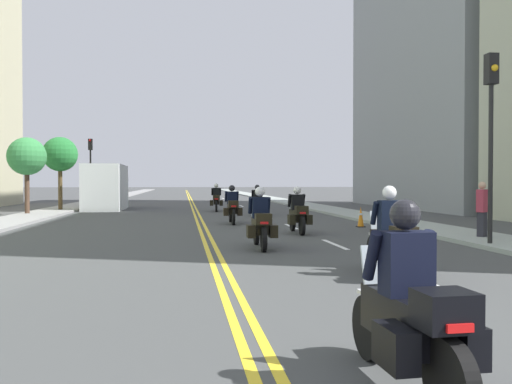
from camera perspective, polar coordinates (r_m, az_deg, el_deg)
The scene contains 21 objects.
ground_plane at distance 48.51m, azimuth -6.89°, elevation -0.98°, with size 264.00×264.00×0.00m, color #404243.
sidewalk_left at distance 49.04m, azimuth -16.32°, elevation -0.92°, with size 2.31×144.00×0.12m, color gray.
sidewalk_right at distance 49.28m, azimuth 2.50°, elevation -0.87°, with size 2.31×144.00×0.12m, color #949C96.
centreline_yellow_inner at distance 48.50m, azimuth -7.03°, elevation -0.98°, with size 0.12×132.00×0.01m, color yellow.
centreline_yellow_outer at distance 48.51m, azimuth -6.75°, elevation -0.98°, with size 0.12×132.00×0.01m, color yellow.
lane_dashes_white at distance 29.81m, azimuth 0.31°, elevation -2.25°, with size 0.14×56.40×0.01m.
motorcycle_0 at distance 4.70m, azimuth 16.02°, elevation -12.33°, with size 0.78×2.10×1.59m.
motorcycle_1 at distance 10.12m, azimuth 14.12°, elevation -5.01°, with size 0.77×2.29×1.67m.
motorcycle_2 at distance 13.97m, azimuth 0.47°, elevation -3.33°, with size 0.77×2.17×1.61m.
motorcycle_3 at distance 18.13m, azimuth 4.45°, elevation -2.33°, with size 0.76×2.20×1.58m.
motorcycle_4 at distance 22.36m, azimuth -2.54°, elevation -1.65°, with size 0.76×2.25×1.61m.
motorcycle_5 at distance 27.74m, azimuth 0.15°, elevation -1.16°, with size 0.78×2.07×1.59m.
motorcycle_6 at distance 31.92m, azimuth -4.23°, elevation -0.84°, with size 0.78×2.27×1.66m.
traffic_cone_0 at distance 18.95m, azimuth 12.92°, elevation -3.05°, with size 0.35×0.35×0.77m.
traffic_cone_1 at distance 21.10m, azimuth 11.03°, elevation -2.60°, with size 0.31×0.31×0.79m.
traffic_light_near at distance 15.52m, azimuth 23.64°, elevation 7.48°, with size 0.28×0.38×5.10m.
traffic_light_far at distance 40.34m, azimuth -17.13°, elevation 3.30°, with size 0.28×0.38×4.82m.
pedestrian_0 at distance 17.23m, azimuth 22.83°, elevation -1.79°, with size 0.42×0.39×1.74m.
street_tree_0 at distance 33.56m, azimuth -20.04°, elevation 3.72°, with size 2.02×2.02×4.37m.
street_tree_1 at distance 30.11m, azimuth -23.11°, elevation 3.44°, with size 1.95×1.95×4.03m.
parked_truck at distance 35.21m, azimuth -15.51°, elevation 0.29°, with size 2.20×6.50×2.80m.
Camera 1 is at (-0.74, -0.47, 1.74)m, focal length 37.77 mm.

